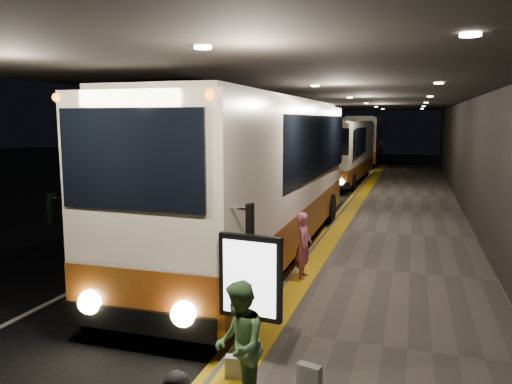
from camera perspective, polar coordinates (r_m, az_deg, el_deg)
The scene contains 17 objects.
ground at distance 12.47m, azimuth -7.43°, elevation -8.87°, with size 90.00×90.00×0.00m, color black.
lane_line_white at distance 17.60m, azimuth -5.90°, elevation -3.76°, with size 0.12×50.00×0.01m, color silver.
kerb_stripe_yellow at distance 16.43m, azimuth 7.56°, elevation -4.66°, with size 0.18×50.00×0.01m, color gold.
sidewalk at distance 16.19m, azimuth 15.98°, elevation -4.85°, with size 4.50×50.00×0.15m, color #514C44.
tactile_strip at distance 16.32m, azimuth 9.30°, elevation -4.24°, with size 0.50×50.00×0.01m, color gold.
terminal_wall at distance 15.92m, azimuth 24.55°, elevation 5.15°, with size 0.10×50.00×6.00m, color black.
support_columns at distance 16.25m, azimuth -6.44°, elevation 3.06°, with size 0.80×24.80×4.40m.
canopy at distance 16.02m, azimuth 8.41°, elevation 11.55°, with size 9.00×50.00×0.40m, color black.
coach_main at distance 13.58m, azimuth 0.47°, elevation 1.11°, with size 2.89×13.21×4.10m.
coach_second at distance 29.87m, azimuth 9.90°, elevation 4.34°, with size 2.65×11.21×3.50m.
coach_third at distance 43.90m, azimuth 12.27°, elevation 5.69°, with size 2.83×12.23×3.83m.
passenger_boarding at distance 11.18m, azimuth 5.46°, elevation -6.09°, with size 0.54×0.36×1.49m, color #B0526E.
passenger_waiting_green at distance 6.34m, azimuth -1.97°, elevation -17.10°, with size 0.77×0.47×1.58m, color #518047.
bag_polka at distance 6.91m, azimuth 6.11°, elevation -20.46°, with size 0.31×0.13×0.38m, color black.
bag_plain at distance 7.22m, azimuth -2.45°, elevation -19.37°, with size 0.25×0.15×0.31m, color #AFACA4.
info_sign at distance 6.98m, azimuth -0.66°, elevation -10.01°, with size 0.93×0.21×1.95m.
stanchion_post at distance 8.21m, azimuth -0.13°, elevation -12.82°, with size 0.05×0.05×1.10m, color black.
Camera 1 is at (5.08, -10.79, 3.65)m, focal length 35.00 mm.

